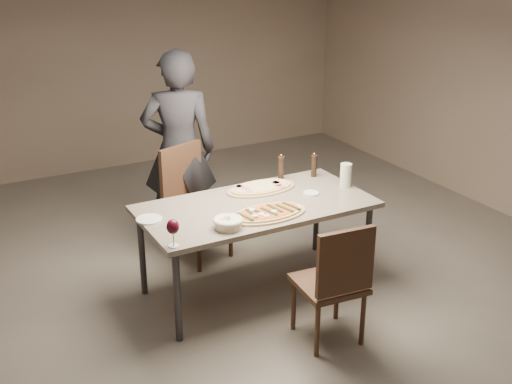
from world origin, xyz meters
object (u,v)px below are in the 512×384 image
carafe (346,175)px  chair_far (191,196)px  bread_basket (228,222)px  dining_table (256,211)px  ham_pizza (261,188)px  chair_near (336,278)px  zucchini_pizza (268,213)px  pepper_mill_left (314,165)px  diner (179,150)px

carafe → chair_far: chair_far is taller
bread_basket → carafe: (1.21, 0.28, 0.05)m
dining_table → bread_basket: 0.50m
ham_pizza → chair_near: 1.19m
ham_pizza → chair_far: chair_far is taller
dining_table → chair_far: bearing=103.6°
zucchini_pizza → carafe: 0.88m
zucchini_pizza → pepper_mill_left: size_ratio=2.90×
ham_pizza → bread_basket: bearing=-143.2°
bread_basket → chair_far: (0.18, 1.12, -0.24)m
ham_pizza → pepper_mill_left: bearing=-1.1°
chair_near → diner: diner is taller
dining_table → bread_basket: (-0.38, -0.30, 0.10)m
ham_pizza → bread_basket: bread_basket is taller
dining_table → ham_pizza: 0.32m
ham_pizza → chair_far: (-0.38, 0.58, -0.20)m
ham_pizza → diner: bearing=106.2°
zucchini_pizza → pepper_mill_left: bearing=29.2°
diner → chair_near: bearing=120.3°
chair_near → pepper_mill_left: bearing=68.5°
chair_far → diner: bearing=-112.4°
bread_basket → pepper_mill_left: pepper_mill_left is taller
dining_table → zucchini_pizza: bearing=-96.3°
dining_table → bread_basket: size_ratio=8.32×
dining_table → pepper_mill_left: (0.73, 0.31, 0.16)m
ham_pizza → carafe: size_ratio=3.04×
zucchini_pizza → chair_far: chair_far is taller
bread_basket → carafe: carafe is taller
diner → carafe: bearing=153.8°
ham_pizza → zucchini_pizza: bearing=-120.6°
zucchini_pizza → diner: 1.35m
bread_basket → chair_near: (0.50, -0.62, -0.28)m
zucchini_pizza → ham_pizza: bearing=60.4°
ham_pizza → carafe: 0.71m
zucchini_pizza → carafe: (0.86, 0.21, 0.08)m
dining_table → chair_far: chair_far is taller
chair_near → diner: 2.08m
bread_basket → carafe: bearing=12.8°
zucchini_pizza → carafe: size_ratio=3.14×
bread_basket → pepper_mill_left: bearing=28.4°
chair_near → chair_far: chair_far is taller
zucchini_pizza → carafe: bearing=7.7°
dining_table → pepper_mill_left: pepper_mill_left is taller
carafe → zucchini_pizza: bearing=-166.2°
chair_far → carafe: bearing=121.3°
bread_basket → chair_near: 0.85m
pepper_mill_left → diner: size_ratio=0.12×
dining_table → ham_pizza: size_ratio=3.01×
dining_table → diner: (-0.18, 1.11, 0.21)m
carafe → diner: (-1.01, 1.13, 0.05)m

